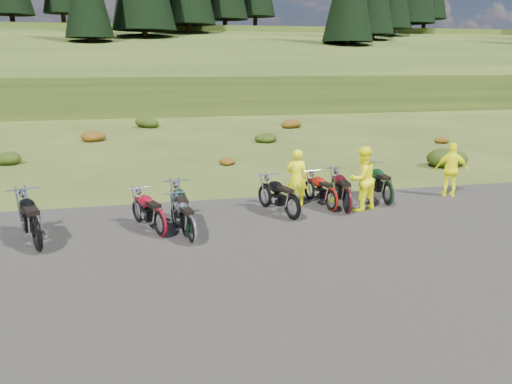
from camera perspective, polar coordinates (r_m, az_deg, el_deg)
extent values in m
plane|color=#354517|center=(11.70, 5.59, -5.69)|extent=(300.00, 300.00, 0.00)
cube|color=black|center=(9.96, 9.16, -9.57)|extent=(20.00, 12.00, 0.04)
cube|color=#2C4115|center=(120.54, -11.03, 12.51)|extent=(300.00, 90.00, 9.17)
cylinder|color=black|center=(81.51, -26.04, 17.10)|extent=(0.70, 0.70, 2.20)
cylinder|color=black|center=(86.42, -21.12, 17.89)|extent=(0.70, 0.70, 2.20)
cylinder|color=black|center=(60.69, -18.34, 15.53)|extent=(0.70, 0.70, 2.20)
cylinder|color=black|center=(66.48, -12.55, 16.80)|extent=(0.70, 0.70, 2.20)
cylinder|color=black|center=(72.81, -7.68, 17.74)|extent=(0.70, 0.70, 2.20)
cylinder|color=black|center=(79.57, -3.56, 18.44)|extent=(0.70, 0.70, 2.20)
cylinder|color=black|center=(86.63, -0.09, 18.82)|extent=(0.70, 0.70, 2.20)
cylinder|color=black|center=(64.27, 10.35, 15.75)|extent=(0.70, 0.70, 2.20)
cylinder|color=black|center=(72.21, 13.08, 16.42)|extent=(0.70, 0.70, 2.20)
cylinder|color=black|center=(80.27, 15.29, 16.94)|extent=(0.70, 0.70, 2.20)
cylinder|color=black|center=(88.44, 17.10, 17.34)|extent=(0.70, 0.70, 2.20)
cylinder|color=black|center=(96.67, 18.61, 17.66)|extent=(0.70, 0.70, 2.20)
ellipsoid|color=#202F0B|center=(22.75, -26.64, 3.63)|extent=(1.03, 1.03, 0.61)
ellipsoid|color=#6F2E0D|center=(27.40, -18.16, 6.26)|extent=(1.30, 1.30, 0.77)
ellipsoid|color=#202F0B|center=(32.52, -12.19, 8.02)|extent=(1.56, 1.56, 0.92)
ellipsoid|color=#6F2E0D|center=(20.22, -3.51, 3.74)|extent=(0.77, 0.77, 0.45)
ellipsoid|color=#202F0B|center=(25.89, 1.02, 6.36)|extent=(1.03, 1.03, 0.61)
ellipsoid|color=#6F2E0D|center=(31.70, 3.93, 8.00)|extent=(1.30, 1.30, 0.77)
ellipsoid|color=#202F0B|center=(21.40, 21.18, 4.02)|extent=(1.56, 1.56, 0.92)
ellipsoid|color=#6F2E0D|center=(27.39, 20.19, 5.75)|extent=(0.77, 0.77, 0.45)
imported|color=#F0F10C|center=(14.26, 4.66, 1.52)|extent=(0.67, 0.52, 1.65)
imported|color=#F0F10C|center=(14.06, 12.01, 1.38)|extent=(1.05, 0.93, 1.80)
imported|color=#F0F10C|center=(16.38, 21.44, 2.29)|extent=(1.05, 0.76, 1.66)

